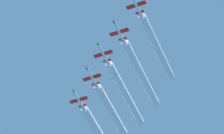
{
  "coord_description": "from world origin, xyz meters",
  "views": [
    {
      "loc": [
        -70.0,
        167.49,
        1.43
      ],
      "look_at": [
        -0.04,
        -7.1,
        209.38
      ],
      "focal_mm": 121.13,
      "sensor_mm": 36.0,
      "label": 1
    }
  ],
  "objects_px": {
    "jet_second_echelon": "(119,30)",
    "jet_third_echelon": "(103,52)",
    "jet_lead": "(136,3)",
    "jet_fifth_echelon": "(78,98)",
    "jet_fourth_echelon": "(91,76)"
  },
  "relations": [
    {
      "from": "jet_second_echelon",
      "to": "jet_third_echelon",
      "type": "relative_size",
      "value": 1.0
    },
    {
      "from": "jet_lead",
      "to": "jet_second_echelon",
      "type": "distance_m",
      "value": 12.7
    },
    {
      "from": "jet_lead",
      "to": "jet_second_echelon",
      "type": "bearing_deg",
      "value": -40.37
    },
    {
      "from": "jet_second_echelon",
      "to": "jet_third_echelon",
      "type": "xyz_separation_m",
      "value": [
        8.97,
        -6.83,
        -0.82
      ]
    },
    {
      "from": "jet_second_echelon",
      "to": "jet_third_echelon",
      "type": "height_order",
      "value": "jet_second_echelon"
    },
    {
      "from": "jet_lead",
      "to": "jet_fifth_echelon",
      "type": "xyz_separation_m",
      "value": [
        35.34,
        -31.14,
        -4.64
      ]
    },
    {
      "from": "jet_third_echelon",
      "to": "jet_fourth_echelon",
      "type": "bearing_deg",
      "value": -45.38
    },
    {
      "from": "jet_lead",
      "to": "jet_third_echelon",
      "type": "relative_size",
      "value": 1.0
    },
    {
      "from": "jet_lead",
      "to": "jet_fifth_echelon",
      "type": "distance_m",
      "value": 47.33
    },
    {
      "from": "jet_second_echelon",
      "to": "jet_fifth_echelon",
      "type": "height_order",
      "value": "jet_second_echelon"
    },
    {
      "from": "jet_second_echelon",
      "to": "jet_fourth_echelon",
      "type": "relative_size",
      "value": 1.0
    },
    {
      "from": "jet_fourth_echelon",
      "to": "jet_fifth_echelon",
      "type": "xyz_separation_m",
      "value": [
        8.95,
        -8.24,
        -0.83
      ]
    },
    {
      "from": "jet_fourth_echelon",
      "to": "jet_fifth_echelon",
      "type": "relative_size",
      "value": 1.0
    },
    {
      "from": "jet_fourth_echelon",
      "to": "jet_fifth_echelon",
      "type": "distance_m",
      "value": 12.19
    },
    {
      "from": "jet_lead",
      "to": "jet_fifth_echelon",
      "type": "relative_size",
      "value": 1.0
    }
  ]
}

